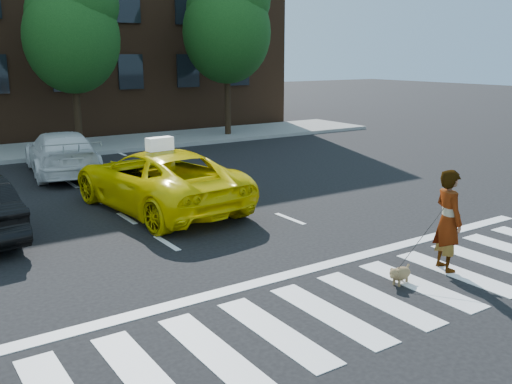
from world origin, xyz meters
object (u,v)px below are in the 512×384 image
(taxi, at_px, (158,179))
(white_suv, at_px, (62,153))
(woman, at_px, (448,220))
(dog, at_px, (399,274))
(tree_right, at_px, (227,21))
(tree_mid, at_px, (72,26))

(taxi, relative_size, white_suv, 1.13)
(woman, bearing_deg, taxi, 40.08)
(taxi, height_order, dog, taxi)
(taxi, height_order, woman, woman)
(tree_right, height_order, white_suv, tree_right)
(tree_mid, bearing_deg, white_suv, -113.98)
(dog, bearing_deg, taxi, 89.79)
(white_suv, bearing_deg, tree_mid, -106.34)
(tree_right, relative_size, dog, 13.40)
(dog, bearing_deg, tree_right, 56.60)
(white_suv, xyz_separation_m, woman, (3.36, -12.40, 0.22))
(tree_right, xyz_separation_m, taxi, (-8.13, -10.00, -4.50))
(tree_mid, distance_m, tree_right, 7.01)
(tree_right, relative_size, taxi, 1.41)
(woman, bearing_deg, dog, 110.48)
(tree_mid, relative_size, woman, 3.84)
(white_suv, relative_size, dog, 8.40)
(white_suv, height_order, woman, woman)
(tree_right, bearing_deg, tree_mid, 180.00)
(white_suv, bearing_deg, taxi, 105.78)
(white_suv, distance_m, dog, 12.62)
(white_suv, height_order, dog, white_suv)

